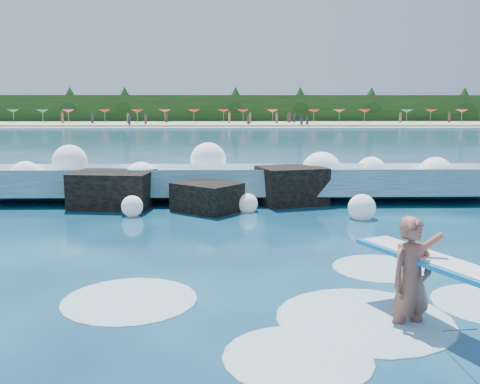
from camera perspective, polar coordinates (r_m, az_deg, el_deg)
The scene contains 11 objects.
ground at distance 10.71m, azimuth -7.90°, elevation -8.10°, with size 200.00×200.00×0.00m, color #07243E.
beach at distance 88.22m, azimuth -2.04°, elevation 7.29°, with size 140.00×20.00×0.40m, color tan.
wet_band at distance 77.23m, azimuth -2.15°, elevation 6.89°, with size 140.00×5.00×0.08m, color silver.
treeline at distance 98.17m, azimuth -1.97°, elevation 8.82°, with size 140.00×4.00×5.00m, color black.
breaking_wave at distance 18.23m, azimuth -1.16°, elevation 0.86°, with size 17.40×2.74×1.50m.
rock_cluster at distance 17.01m, azimuth -4.70°, elevation -0.03°, with size 8.21×3.38×1.41m.
surfer_with_board at distance 8.20m, azimuth 18.25°, elevation -8.68°, with size 1.65×3.05×1.95m.
wave_spray at distance 17.98m, azimuth 0.59°, elevation 2.05°, with size 14.83×4.83×1.99m.
surf_foam at distance 8.71m, azimuth 11.87°, elevation -12.35°, with size 9.36×5.67×0.13m.
beach_umbrellas at distance 89.98m, azimuth -2.03°, elevation 8.63°, with size 110.04×6.12×0.50m.
beachgoers at distance 86.11m, azimuth -2.69°, elevation 7.85°, with size 105.07×13.85×1.93m.
Camera 1 is at (1.24, -10.16, 3.17)m, focal length 40.00 mm.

